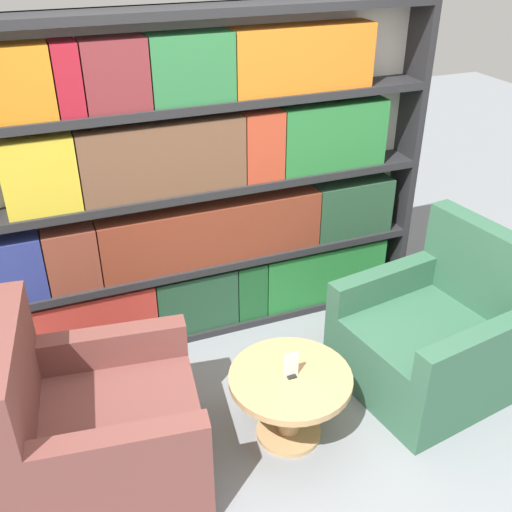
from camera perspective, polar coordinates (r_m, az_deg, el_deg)
ground_plane at (r=3.44m, az=2.91°, el=-18.99°), size 14.00×14.00×0.00m
bookshelf at (r=3.86m, az=-5.06°, el=6.07°), size 3.03×0.30×2.15m
armchair_left at (r=3.25m, az=-14.76°, el=-15.74°), size 1.03×0.99×0.99m
armchair_right at (r=3.87m, az=16.61°, el=-7.49°), size 1.04×1.00×0.99m
coffee_table at (r=3.36m, az=3.25°, el=-12.86°), size 0.67×0.67×0.43m
table_sign at (r=3.24m, az=3.34°, el=-10.47°), size 0.08×0.06×0.15m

